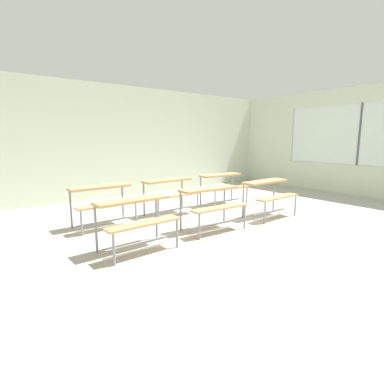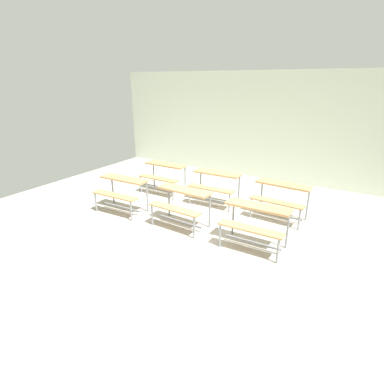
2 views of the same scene
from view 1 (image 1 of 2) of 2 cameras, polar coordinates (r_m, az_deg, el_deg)
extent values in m
cube|color=#ADA89E|center=(5.29, 10.81, -7.87)|extent=(10.00, 9.00, 0.05)
cube|color=beige|center=(8.68, -11.95, 9.33)|extent=(10.00, 0.12, 3.00)
cube|color=beige|center=(9.47, 31.42, 1.58)|extent=(0.12, 9.00, 0.85)
cube|color=beige|center=(9.47, 32.78, 15.77)|extent=(0.12, 9.00, 0.45)
cube|color=beige|center=(11.15, 14.58, 10.40)|extent=(0.12, 1.90, 1.70)
cube|color=silver|center=(9.59, 29.32, 9.52)|extent=(0.02, 4.20, 1.70)
cube|color=#4C5156|center=(9.59, 29.32, 9.52)|extent=(0.06, 0.05, 1.70)
cube|color=tan|center=(4.40, -11.37, -1.53)|extent=(1.11, 0.36, 0.04)
cube|color=tan|center=(4.20, -9.13, -5.97)|extent=(1.11, 0.26, 0.03)
cylinder|color=gray|center=(4.41, -17.83, -6.64)|extent=(0.04, 0.04, 0.72)
cylinder|color=gray|center=(4.85, -6.80, -4.68)|extent=(0.04, 0.04, 0.72)
cylinder|color=gray|center=(3.97, -14.67, -10.48)|extent=(0.04, 0.04, 0.44)
cylinder|color=gray|center=(4.45, -2.86, -7.85)|extent=(0.04, 0.04, 0.44)
cube|color=gray|center=(4.45, -10.21, -9.66)|extent=(1.00, 0.07, 0.03)
cube|color=tan|center=(5.29, 3.16, 0.61)|extent=(1.11, 0.37, 0.04)
cube|color=tan|center=(5.10, 5.36, -2.98)|extent=(1.11, 0.27, 0.03)
cylinder|color=gray|center=(5.19, -2.19, -3.63)|extent=(0.04, 0.04, 0.72)
cylinder|color=gray|center=(5.78, 6.17, -2.25)|extent=(0.04, 0.04, 0.72)
cylinder|color=gray|center=(4.79, 1.42, -6.55)|extent=(0.04, 0.04, 0.44)
cylinder|color=gray|center=(5.42, 9.98, -4.70)|extent=(0.04, 0.04, 0.44)
cube|color=gray|center=(5.32, 4.03, -6.19)|extent=(1.00, 0.08, 0.03)
cube|color=tan|center=(6.35, 13.78, 1.94)|extent=(1.10, 0.33, 0.04)
cube|color=tan|center=(6.20, 15.99, -0.97)|extent=(1.10, 0.23, 0.03)
cylinder|color=gray|center=(6.12, 9.71, -1.64)|extent=(0.04, 0.04, 0.72)
cylinder|color=gray|center=(6.88, 15.30, -0.54)|extent=(0.04, 0.04, 0.72)
cylinder|color=gray|center=(5.81, 13.71, -3.84)|extent=(0.04, 0.04, 0.44)
cylinder|color=gray|center=(6.61, 19.07, -2.42)|extent=(0.04, 0.04, 0.44)
cube|color=gray|center=(6.38, 14.53, -3.73)|extent=(1.00, 0.04, 0.03)
cube|color=tan|center=(5.73, -17.14, 0.91)|extent=(1.10, 0.33, 0.04)
cube|color=tan|center=(5.49, -15.78, -2.39)|extent=(1.10, 0.23, 0.03)
cylinder|color=gray|center=(5.77, -22.09, -2.96)|extent=(0.04, 0.04, 0.72)
cylinder|color=gray|center=(6.11, -13.07, -1.77)|extent=(0.04, 0.04, 0.72)
cylinder|color=gray|center=(5.29, -20.32, -5.56)|extent=(0.04, 0.04, 0.44)
cylinder|color=gray|center=(5.66, -10.64, -4.09)|extent=(0.04, 0.04, 0.44)
cube|color=gray|center=(5.73, -16.31, -5.39)|extent=(1.00, 0.04, 0.03)
cube|color=tan|center=(6.38, -4.73, 2.25)|extent=(1.11, 0.35, 0.04)
cube|color=tan|center=(6.17, -3.00, -0.64)|extent=(1.11, 0.25, 0.03)
cylinder|color=gray|center=(6.30, -9.16, -1.28)|extent=(0.04, 0.04, 0.72)
cylinder|color=gray|center=(6.84, -1.91, -0.24)|extent=(0.04, 0.04, 0.72)
cylinder|color=gray|center=(5.87, -6.40, -3.46)|extent=(0.04, 0.04, 0.44)
cylinder|color=gray|center=(6.45, 1.07, -2.14)|extent=(0.04, 0.04, 0.44)
cube|color=gray|center=(6.39, -3.94, -3.40)|extent=(1.00, 0.06, 0.03)
cube|color=tan|center=(7.31, 5.47, 3.25)|extent=(1.11, 0.38, 0.04)
cube|color=tan|center=(7.11, 7.10, 0.74)|extent=(1.11, 0.28, 0.03)
cylinder|color=gray|center=(7.16, 1.64, 0.24)|extent=(0.04, 0.04, 0.72)
cylinder|color=gray|center=(7.79, 7.57, 0.96)|extent=(0.04, 0.04, 0.72)
cylinder|color=gray|center=(6.76, 4.40, -1.59)|extent=(0.04, 0.04, 0.44)
cylinder|color=gray|center=(7.43, 10.40, -0.67)|extent=(0.04, 0.04, 0.44)
cube|color=gray|center=(7.31, 6.10, -1.70)|extent=(1.00, 0.08, 0.03)
camera|label=2|loc=(6.57, 60.74, 15.04)|focal=28.41mm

